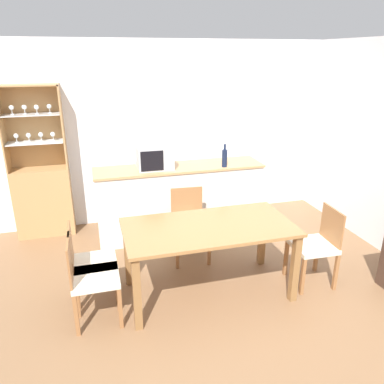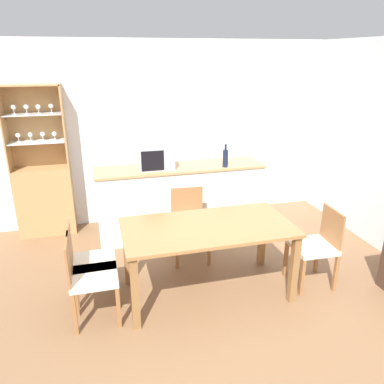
# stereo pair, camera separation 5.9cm
# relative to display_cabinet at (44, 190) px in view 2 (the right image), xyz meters

# --- Properties ---
(ground_plane) EXTENTS (18.00, 18.00, 0.00)m
(ground_plane) POSITION_rel_display_cabinet_xyz_m (1.56, -2.45, -0.62)
(ground_plane) COLOR brown
(wall_back) EXTENTS (6.80, 0.06, 2.55)m
(wall_back) POSITION_rel_display_cabinet_xyz_m (1.56, 0.18, 0.66)
(wall_back) COLOR silver
(wall_back) RESTS_ON ground_plane
(kitchen_counter) EXTENTS (2.23, 0.53, 0.97)m
(kitchen_counter) POSITION_rel_display_cabinet_xyz_m (1.78, -0.50, -0.13)
(kitchen_counter) COLOR silver
(kitchen_counter) RESTS_ON ground_plane
(display_cabinet) EXTENTS (0.73, 0.32, 2.01)m
(display_cabinet) POSITION_rel_display_cabinet_xyz_m (0.00, 0.00, 0.00)
(display_cabinet) COLOR tan
(display_cabinet) RESTS_ON ground_plane
(dining_table) EXTENTS (1.68, 0.86, 0.76)m
(dining_table) POSITION_rel_display_cabinet_xyz_m (1.73, -1.92, 0.04)
(dining_table) COLOR olive
(dining_table) RESTS_ON ground_plane
(dining_chair_side_left_near) EXTENTS (0.42, 0.42, 0.85)m
(dining_chair_side_left_near) POSITION_rel_display_cabinet_xyz_m (0.57, -2.04, -0.17)
(dining_chair_side_left_near) COLOR beige
(dining_chair_side_left_near) RESTS_ON ground_plane
(dining_chair_head_far) EXTENTS (0.45, 0.45, 0.85)m
(dining_chair_head_far) POSITION_rel_display_cabinet_xyz_m (1.73, -1.17, -0.17)
(dining_chair_head_far) COLOR beige
(dining_chair_head_far) RESTS_ON ground_plane
(dining_chair_side_right_near) EXTENTS (0.44, 0.44, 0.85)m
(dining_chair_side_right_near) POSITION_rel_display_cabinet_xyz_m (2.89, -2.05, -0.17)
(dining_chair_side_right_near) COLOR beige
(dining_chair_side_right_near) RESTS_ON ground_plane
(dining_chair_side_left_far) EXTENTS (0.43, 0.43, 0.85)m
(dining_chair_side_left_far) POSITION_rel_display_cabinet_xyz_m (0.57, -1.79, -0.17)
(dining_chair_side_left_far) COLOR beige
(dining_chair_side_left_far) RESTS_ON ground_plane
(microwave) EXTENTS (0.45, 0.35, 0.29)m
(microwave) POSITION_rel_display_cabinet_xyz_m (1.45, -0.50, 0.49)
(microwave) COLOR #B7BABF
(microwave) RESTS_ON kitchen_counter
(wine_bottle) EXTENTS (0.07, 0.07, 0.30)m
(wine_bottle) POSITION_rel_display_cabinet_xyz_m (2.34, -0.67, 0.47)
(wine_bottle) COLOR #141E38
(wine_bottle) RESTS_ON kitchen_counter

